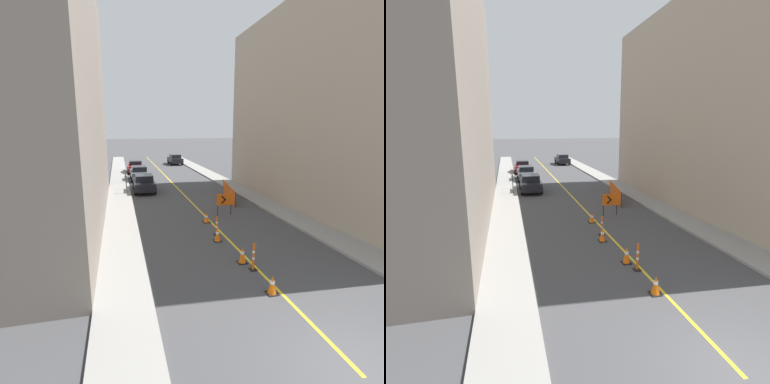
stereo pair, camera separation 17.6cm
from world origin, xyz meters
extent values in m
plane|color=#424244|center=(0.00, 0.00, 0.00)|extent=(300.00, 300.00, 0.00)
cube|color=gold|center=(0.00, 27.54, 0.00)|extent=(0.12, 55.09, 0.01)
cube|color=gray|center=(-5.49, 27.54, 0.07)|extent=(1.94, 55.09, 0.13)
cube|color=gray|center=(5.49, 27.54, 0.07)|extent=(1.94, 55.09, 0.13)
cube|color=slate|center=(-9.46, 14.42, 7.72)|extent=(6.00, 20.73, 15.44)
cube|color=tan|center=(9.46, 14.37, 7.24)|extent=(6.00, 22.15, 14.47)
cube|color=black|center=(-0.34, 3.86, 0.01)|extent=(0.40, 0.40, 0.03)
cone|color=orange|center=(-0.34, 3.86, 0.36)|extent=(0.32, 0.32, 0.67)
cylinder|color=white|center=(-0.34, 3.86, 0.44)|extent=(0.17, 0.17, 0.11)
cube|color=black|center=(-0.39, 6.42, 0.01)|extent=(0.40, 0.40, 0.03)
cone|color=orange|center=(-0.39, 6.42, 0.39)|extent=(0.32, 0.32, 0.71)
cylinder|color=white|center=(-0.39, 6.42, 0.47)|extent=(0.17, 0.17, 0.11)
cube|color=black|center=(-0.62, 9.11, 0.01)|extent=(0.41, 0.41, 0.03)
cone|color=orange|center=(-0.62, 9.11, 0.36)|extent=(0.33, 0.33, 0.67)
cylinder|color=white|center=(-0.62, 9.11, 0.44)|extent=(0.17, 0.17, 0.11)
cube|color=black|center=(-0.29, 12.27, 0.01)|extent=(0.45, 0.45, 0.03)
cone|color=orange|center=(-0.29, 12.27, 0.31)|extent=(0.36, 0.36, 0.55)
cylinder|color=white|center=(-0.29, 12.27, 0.37)|extent=(0.19, 0.19, 0.09)
cube|color=black|center=(-0.21, 5.70, 0.02)|extent=(0.29, 0.29, 0.04)
cylinder|color=#EF560C|center=(-0.21, 5.70, 0.57)|extent=(0.09, 0.09, 1.07)
cylinder|color=white|center=(-0.21, 5.70, 0.52)|extent=(0.10, 0.10, 0.11)
cylinder|color=white|center=(-0.21, 5.70, 0.81)|extent=(0.10, 0.10, 0.11)
sphere|color=#EF560C|center=(-0.21, 5.70, 1.14)|extent=(0.10, 0.10, 0.10)
cube|color=black|center=(-0.38, 9.97, 0.02)|extent=(0.32, 0.32, 0.04)
cylinder|color=#EF560C|center=(-0.38, 9.97, 0.52)|extent=(0.10, 0.10, 0.97)
cylinder|color=white|center=(-0.38, 9.97, 0.47)|extent=(0.11, 0.11, 0.10)
cylinder|color=white|center=(-0.38, 9.97, 0.73)|extent=(0.11, 0.11, 0.10)
sphere|color=#EF560C|center=(-0.38, 9.97, 1.03)|extent=(0.11, 0.11, 0.11)
cube|color=#EF560C|center=(1.32, 13.47, 1.08)|extent=(1.10, 0.07, 0.75)
cube|color=black|center=(1.24, 13.43, 1.19)|extent=(0.36, 0.02, 0.36)
cube|color=black|center=(1.24, 13.43, 0.98)|extent=(0.36, 0.02, 0.36)
cylinder|color=black|center=(0.86, 13.47, 0.35)|extent=(0.06, 0.06, 0.71)
cylinder|color=black|center=(1.79, 13.47, 0.35)|extent=(0.06, 0.06, 0.71)
cube|color=#EF560C|center=(3.23, 17.72, 0.58)|extent=(0.96, 5.21, 1.17)
cylinder|color=#262626|center=(2.77, 15.12, 0.58)|extent=(0.05, 0.05, 1.17)
cylinder|color=#262626|center=(3.69, 20.33, 0.58)|extent=(0.05, 0.05, 1.17)
cube|color=black|center=(-3.27, 22.41, 0.68)|extent=(1.88, 4.33, 0.72)
cube|color=black|center=(-3.27, 22.19, 1.31)|extent=(1.57, 1.96, 0.55)
cylinder|color=black|center=(-4.13, 23.74, 0.32)|extent=(0.23, 0.64, 0.64)
cylinder|color=black|center=(-2.42, 23.74, 0.32)|extent=(0.23, 0.64, 0.64)
cylinder|color=black|center=(-4.13, 21.08, 0.32)|extent=(0.23, 0.64, 0.64)
cylinder|color=black|center=(-2.42, 21.08, 0.32)|extent=(0.23, 0.64, 0.64)
cube|color=#474C51|center=(-3.29, 28.65, 0.68)|extent=(1.85, 4.32, 0.72)
cube|color=black|center=(-3.29, 28.44, 1.31)|extent=(1.55, 1.95, 0.55)
cylinder|color=black|center=(-4.14, 29.99, 0.32)|extent=(0.23, 0.64, 0.64)
cylinder|color=black|center=(-2.43, 29.99, 0.32)|extent=(0.23, 0.64, 0.64)
cylinder|color=black|center=(-4.14, 27.32, 0.32)|extent=(0.23, 0.64, 0.64)
cylinder|color=black|center=(-2.43, 27.32, 0.32)|extent=(0.23, 0.64, 0.64)
cube|color=maroon|center=(-3.38, 34.47, 0.68)|extent=(1.84, 4.32, 0.72)
cube|color=black|center=(-3.38, 34.26, 1.31)|extent=(1.55, 1.95, 0.55)
cylinder|color=black|center=(-4.24, 35.81, 0.32)|extent=(0.23, 0.64, 0.64)
cylinder|color=black|center=(-2.53, 35.81, 0.32)|extent=(0.23, 0.64, 0.64)
cylinder|color=black|center=(-4.24, 33.14, 0.32)|extent=(0.23, 0.64, 0.64)
cylinder|color=black|center=(-2.53, 33.14, 0.32)|extent=(0.23, 0.64, 0.64)
cube|color=black|center=(3.28, 42.01, 0.68)|extent=(1.88, 4.33, 0.72)
cube|color=black|center=(3.28, 41.79, 1.31)|extent=(1.57, 1.96, 0.55)
cylinder|color=black|center=(2.42, 43.34, 0.32)|extent=(0.23, 0.64, 0.64)
cylinder|color=black|center=(4.13, 43.34, 0.32)|extent=(0.23, 0.64, 0.64)
cylinder|color=black|center=(2.42, 40.67, 0.32)|extent=(0.23, 0.64, 0.64)
cylinder|color=black|center=(4.13, 40.67, 0.32)|extent=(0.23, 0.64, 0.64)
cylinder|color=#4C4C51|center=(-4.87, 21.45, 0.68)|extent=(0.05, 0.05, 1.11)
cube|color=#33383D|center=(-4.87, 21.45, 1.35)|extent=(0.12, 0.10, 0.22)
sphere|color=#33383D|center=(-4.87, 21.45, 1.46)|extent=(0.11, 0.11, 0.11)
cylinder|color=#4C4C51|center=(-4.87, 23.42, 0.68)|extent=(0.05, 0.05, 1.09)
cube|color=#33383D|center=(-4.87, 23.42, 1.34)|extent=(0.12, 0.10, 0.22)
sphere|color=#33383D|center=(-4.87, 23.42, 1.45)|extent=(0.11, 0.11, 0.11)
camera|label=1|loc=(-5.41, -4.84, 5.82)|focal=28.00mm
camera|label=2|loc=(-5.24, -4.88, 5.82)|focal=28.00mm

